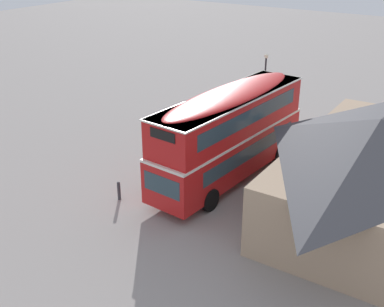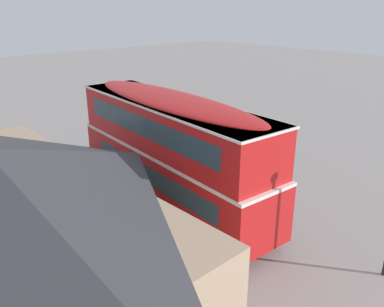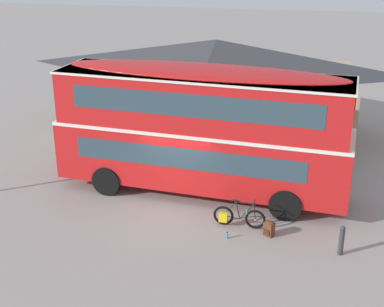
# 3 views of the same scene
# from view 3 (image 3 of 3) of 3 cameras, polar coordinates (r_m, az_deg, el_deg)

# --- Properties ---
(ground_plane) EXTENTS (120.00, 120.00, 0.00)m
(ground_plane) POSITION_cam_3_polar(r_m,az_deg,el_deg) (19.02, -1.91, -5.81)
(ground_plane) COLOR gray
(double_decker_bus) EXTENTS (10.80, 3.38, 4.79)m
(double_decker_bus) POSITION_cam_3_polar(r_m,az_deg,el_deg) (19.13, 1.04, 2.99)
(double_decker_bus) COLOR black
(double_decker_bus) RESTS_ON ground
(touring_bicycle) EXTENTS (1.74, 0.46, 0.97)m
(touring_bicycle) POSITION_cam_3_polar(r_m,az_deg,el_deg) (17.71, 4.86, -6.74)
(touring_bicycle) COLOR black
(touring_bicycle) RESTS_ON ground
(backpack_on_ground) EXTENTS (0.38, 0.36, 0.53)m
(backpack_on_ground) POSITION_cam_3_polar(r_m,az_deg,el_deg) (17.36, 8.23, -7.90)
(backpack_on_ground) COLOR #592D19
(backpack_on_ground) RESTS_ON ground
(water_bottle_blue_sports) EXTENTS (0.06, 0.06, 0.24)m
(water_bottle_blue_sports) POSITION_cam_3_polar(r_m,az_deg,el_deg) (17.15, 3.76, -8.71)
(water_bottle_blue_sports) COLOR #338CBF
(water_bottle_blue_sports) RESTS_ON ground
(pub_building) EXTENTS (13.28, 7.08, 4.52)m
(pub_building) POSITION_cam_3_polar(r_m,az_deg,el_deg) (25.96, 2.53, 7.24)
(pub_building) COLOR tan
(pub_building) RESTS_ON ground
(kerb_bollard) EXTENTS (0.16, 0.16, 0.97)m
(kerb_bollard) POSITION_cam_3_polar(r_m,az_deg,el_deg) (16.73, 15.68, -8.87)
(kerb_bollard) COLOR #333338
(kerb_bollard) RESTS_ON ground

